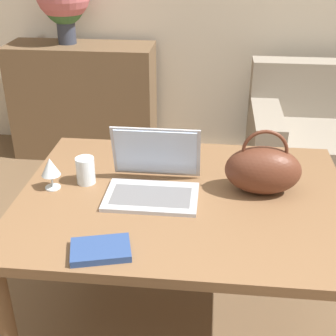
% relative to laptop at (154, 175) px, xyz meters
% --- Properties ---
extents(dining_table, '(1.32, 1.01, 0.73)m').
position_rel_laptop_xyz_m(dining_table, '(0.12, -0.03, -0.14)').
color(dining_table, brown).
rests_on(dining_table, ground_plane).
extents(sideboard, '(1.11, 0.40, 0.89)m').
position_rel_laptop_xyz_m(sideboard, '(-0.80, 1.81, -0.35)').
color(sideboard, brown).
rests_on(sideboard, ground_plane).
extents(laptop, '(0.37, 0.31, 0.25)m').
position_rel_laptop_xyz_m(laptop, '(0.00, 0.00, 0.00)').
color(laptop, '#ADADB2').
rests_on(laptop, dining_table).
extents(drinking_glass, '(0.08, 0.08, 0.11)m').
position_rel_laptop_xyz_m(drinking_glass, '(-0.29, 0.03, -0.01)').
color(drinking_glass, silver).
rests_on(drinking_glass, dining_table).
extents(wine_glass, '(0.08, 0.08, 0.14)m').
position_rel_laptop_xyz_m(wine_glass, '(-0.41, -0.03, 0.03)').
color(wine_glass, silver).
rests_on(wine_glass, dining_table).
extents(handbag, '(0.30, 0.18, 0.27)m').
position_rel_laptop_xyz_m(handbag, '(0.43, 0.03, 0.04)').
color(handbag, '#592D1E').
rests_on(handbag, dining_table).
extents(book, '(0.22, 0.18, 0.02)m').
position_rel_laptop_xyz_m(book, '(-0.12, -0.43, -0.05)').
color(book, navy).
rests_on(book, dining_table).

